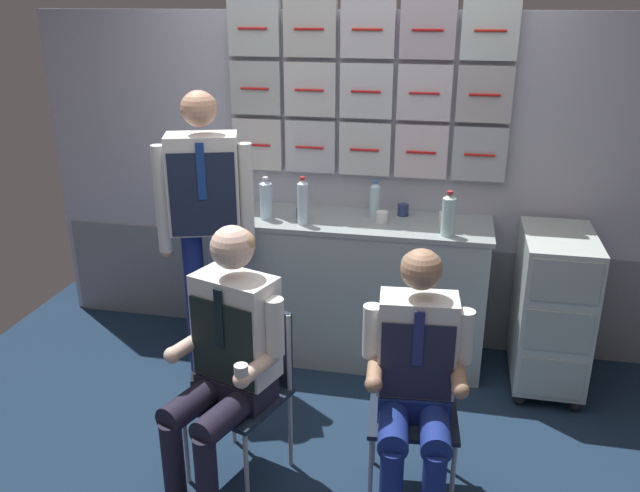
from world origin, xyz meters
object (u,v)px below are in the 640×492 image
object	(u,v)px
service_trolley	(552,307)
crew_member_left	(226,352)
folding_chair_left	(249,373)
folding_chair_right	(414,387)
crew_member_standing	(206,214)
crew_member_right	(416,376)
coffee_cup_white	(302,213)
water_bottle_tall	(303,202)

from	to	relation	value
service_trolley	crew_member_left	xyz separation A→B (m)	(-1.57, -1.23, 0.21)
folding_chair_left	folding_chair_right	world-z (taller)	same
crew_member_left	crew_member_standing	xyz separation A→B (m)	(-0.42, 0.88, 0.35)
service_trolley	crew_member_right	world-z (taller)	crew_member_right
folding_chair_left	crew_member_right	distance (m)	0.82
service_trolley	folding_chair_left	world-z (taller)	service_trolley
service_trolley	crew_member_right	bearing A→B (deg)	-121.11
crew_member_standing	folding_chair_left	bearing A→B (deg)	-57.41
crew_member_left	coffee_cup_white	bearing A→B (deg)	87.93
folding_chair_right	crew_member_right	size ratio (longest dim) A/B	0.68
folding_chair_right	crew_member_standing	xyz separation A→B (m)	(-1.25, 0.68, 0.54)
folding_chair_left	coffee_cup_white	bearing A→B (deg)	90.23
folding_chair_left	water_bottle_tall	bearing A→B (deg)	88.37
crew_member_left	folding_chair_right	bearing A→B (deg)	13.30
crew_member_left	crew_member_right	distance (m)	0.85
service_trolley	coffee_cup_white	distance (m)	1.59
folding_chair_right	crew_member_standing	bearing A→B (deg)	151.50
crew_member_right	water_bottle_tall	bearing A→B (deg)	123.98
crew_member_right	service_trolley	bearing A→B (deg)	58.89
water_bottle_tall	coffee_cup_white	bearing A→B (deg)	106.77
folding_chair_right	coffee_cup_white	bearing A→B (deg)	125.85
water_bottle_tall	crew_member_standing	bearing A→B (deg)	-148.60
service_trolley	folding_chair_left	size ratio (longest dim) A/B	1.14
crew_member_left	coffee_cup_white	distance (m)	1.32
crew_member_right	folding_chair_left	bearing A→B (deg)	171.97
crew_member_left	water_bottle_tall	world-z (taller)	crew_member_left
crew_member_standing	service_trolley	bearing A→B (deg)	9.96
folding_chair_right	crew_member_right	xyz separation A→B (m)	(0.01, -0.16, 0.16)
crew_member_standing	coffee_cup_white	bearing A→B (deg)	41.99
folding_chair_left	crew_member_left	bearing A→B (deg)	-108.97
crew_member_standing	folding_chair_right	bearing A→B (deg)	-28.50
coffee_cup_white	crew_member_left	bearing A→B (deg)	-92.07
service_trolley	folding_chair_right	xyz separation A→B (m)	(-0.73, -1.03, 0.01)
crew_member_left	crew_member_right	size ratio (longest dim) A/B	1.05
crew_member_standing	coffee_cup_white	world-z (taller)	crew_member_standing
crew_member_left	service_trolley	bearing A→B (deg)	38.01
crew_member_left	crew_member_right	bearing A→B (deg)	2.45
folding_chair_left	crew_member_left	size ratio (longest dim) A/B	0.65
folding_chair_left	crew_member_standing	world-z (taller)	crew_member_standing
service_trolley	crew_member_right	xyz separation A→B (m)	(-0.72, -1.19, 0.16)
folding_chair_left	crew_member_right	bearing A→B (deg)	-8.03
crew_member_right	water_bottle_tall	size ratio (longest dim) A/B	4.20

